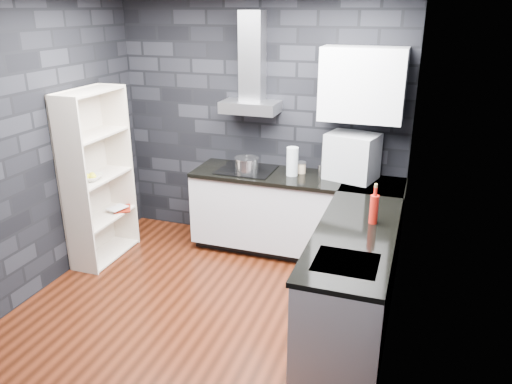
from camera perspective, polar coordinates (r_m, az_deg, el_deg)
The scene contains 27 objects.
ground at distance 4.65m, azimuth -6.04°, elevation -12.99°, with size 3.20×3.20×0.00m, color #41180B.
wall_back at distance 5.53m, azimuth 0.52°, elevation 7.88°, with size 3.20×0.05×2.70m, color black.
wall_front at distance 2.80m, azimuth -21.14°, elevation -6.59°, with size 3.20×0.05×2.70m, color black.
wall_left at distance 4.97m, azimuth -23.97°, elevation 4.65°, with size 0.05×3.20×2.70m, color black.
wall_right at distance 3.70m, azimuth 16.66°, elevation 0.51°, with size 0.05×3.20×2.70m, color black.
toekick_back at distance 5.58m, azimuth 4.45°, elevation -6.29°, with size 2.18×0.50×0.10m, color black.
toekick_right at distance 4.40m, azimuth 11.15°, elevation -14.73°, with size 0.50×1.78×0.10m, color black.
counter_back_cab at distance 5.36m, azimuth 4.47°, elevation -2.37°, with size 2.20×0.60×0.76m, color #BCBBC0.
counter_right_cab at distance 4.17m, azimuth 11.01°, elevation -9.82°, with size 0.60×1.80×0.76m, color #BCBBC0.
counter_back_top at distance 5.21m, azimuth 4.56°, elevation 1.65°, with size 2.20×0.62×0.04m, color black.
counter_right_top at distance 3.99m, azimuth 11.26°, elevation -4.83°, with size 0.62×1.80×0.04m, color black.
counter_corner_top at distance 5.10m, azimuth 13.33°, elevation 0.70°, with size 0.62×0.62×0.04m, color black.
hood_body at distance 5.32m, azimuth -0.66°, elevation 9.69°, with size 0.60×0.34×0.12m, color #A5A5AA.
hood_chimney at distance 5.31m, azimuth -0.42°, elevation 15.23°, with size 0.24×0.20×0.90m, color #A5A5AA.
upper_cabinet at distance 5.00m, azimuth 12.09°, elevation 11.93°, with size 0.80×0.35×0.70m, color silver.
cooktop at distance 5.36m, azimuth -1.10°, elevation 2.56°, with size 0.58×0.50×0.01m, color black.
sink_rim at distance 3.54m, azimuth 10.24°, elevation -7.96°, with size 0.44×0.40×0.01m, color #A5A5AA.
pot at distance 5.24m, azimuth -1.07°, elevation 3.03°, with size 0.25×0.25×0.15m, color #B2B2B7.
glass_vase at distance 5.18m, azimuth 4.17°, elevation 3.50°, with size 0.12×0.12×0.30m, color silver.
storage_jar at distance 5.28m, azimuth 5.22°, elevation 2.73°, with size 0.09×0.09×0.11m, color #C9AE89.
utensil_crock at distance 5.21m, azimuth 7.66°, elevation 2.48°, with size 0.09×0.09×0.12m, color #B2B2B7.
appliance_garage at distance 5.14m, azimuth 10.92°, elevation 3.93°, with size 0.48×0.38×0.48m, color #A0A4A8.
red_bottle at distance 4.13m, azimuth 13.32°, elevation -1.95°, with size 0.07×0.07×0.24m, color #AE190F.
bookshelf at distance 5.39m, azimuth -17.62°, elevation 1.60°, with size 0.34×0.80×1.80m, color beige.
fruit_bowl at distance 5.29m, azimuth -18.40°, elevation 1.59°, with size 0.23×0.23×0.06m, color silver.
book_red at distance 5.64m, azimuth -16.04°, elevation -0.95°, with size 0.18×0.02×0.24m, color maroon.
book_second at distance 5.64m, azimuth -16.16°, elevation -0.72°, with size 0.15×0.02×0.21m, color #B2B2B2.
Camera 1 is at (1.70, -3.49, 2.56)m, focal length 35.00 mm.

